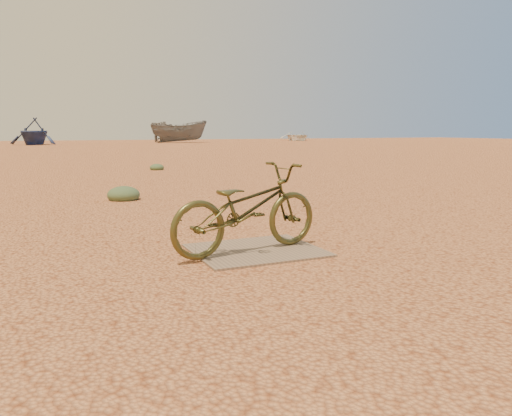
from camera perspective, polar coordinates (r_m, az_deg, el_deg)
name	(u,v)px	position (r m, az deg, el deg)	size (l,w,h in m)	color
ground	(289,250)	(5.43, 3.83, -4.76)	(120.00, 120.00, 0.00)	#E0915B
plywood_board	(256,250)	(5.34, 0.00, -4.86)	(1.32, 1.12, 0.02)	#846C55
bicycle	(247,208)	(5.15, -1.05, -0.04)	(0.61, 1.74, 0.92)	#464420
boat_far_left	(34,131)	(47.02, -24.05, 8.04)	(3.83, 4.43, 2.33)	navy
boat_mid_right	(179,131)	(51.12, -8.77, 8.64)	(2.14, 5.69, 2.20)	slate
boat_far_right	(297,136)	(59.98, 4.70, 8.20)	(3.68, 5.15, 1.07)	white
kale_a	(124,200)	(9.56, -14.88, 0.92)	(0.60, 0.60, 0.33)	#546B45
kale_b	(157,170)	(16.44, -11.26, 4.30)	(0.46, 0.46, 0.25)	#546B45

